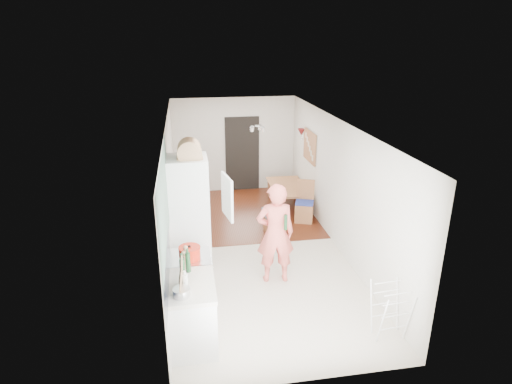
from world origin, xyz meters
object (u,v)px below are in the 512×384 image
object	(u,v)px
person	(276,225)
drying_rack	(390,312)
stool	(272,224)
dining_table	(289,197)
dining_chair	(305,202)

from	to	relation	value
person	drying_rack	xyz separation A→B (m)	(1.26, -1.71, -0.63)
stool	dining_table	bearing A→B (deg)	63.41
person	dining_table	xyz separation A→B (m)	(1.04, 3.26, -0.81)
dining_table	stool	xyz separation A→B (m)	(-0.71, -1.42, -0.03)
person	drying_rack	world-z (taller)	person
stool	drying_rack	xyz separation A→B (m)	(0.93, -3.55, 0.21)
dining_chair	drying_rack	bearing A→B (deg)	-68.36
drying_rack	person	bearing A→B (deg)	121.56
stool	drying_rack	bearing A→B (deg)	-75.28
dining_table	dining_chair	size ratio (longest dim) A/B	1.38
person	dining_chair	distance (m)	2.65
drying_rack	stool	bearing A→B (deg)	99.91
stool	person	bearing A→B (deg)	-100.03
person	drying_rack	distance (m)	2.22
person	stool	xyz separation A→B (m)	(0.33, 1.84, -0.84)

